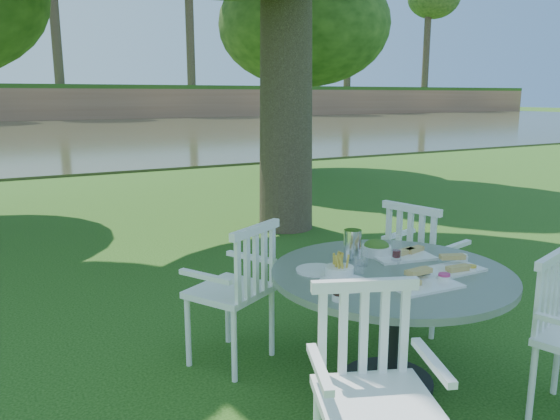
% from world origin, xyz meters
% --- Properties ---
extents(ground, '(140.00, 140.00, 0.00)m').
position_xyz_m(ground, '(0.00, 0.00, 0.00)').
color(ground, '#163D0C').
rests_on(ground, ground).
extents(table, '(1.42, 1.42, 0.73)m').
position_xyz_m(table, '(0.01, -1.16, 0.60)').
color(table, black).
rests_on(table, ground).
extents(chair_ne, '(0.56, 0.58, 0.97)m').
position_xyz_m(chair_ne, '(0.76, -0.58, 0.57)').
color(chair_ne, white).
rests_on(chair_ne, ground).
extents(chair_nw, '(0.64, 0.63, 0.95)m').
position_xyz_m(chair_nw, '(-0.66, -0.50, 0.56)').
color(chair_nw, white).
rests_on(chair_nw, ground).
extents(chair_sw, '(0.61, 0.60, 0.95)m').
position_xyz_m(chair_sw, '(-0.67, -1.83, 0.56)').
color(chair_sw, white).
rests_on(chair_sw, ground).
extents(tableware, '(1.13, 0.82, 0.22)m').
position_xyz_m(tableware, '(-0.04, -1.09, 0.77)').
color(tableware, white).
rests_on(tableware, table).
extents(river, '(100.00, 28.00, 0.12)m').
position_xyz_m(river, '(0.00, 23.00, 0.00)').
color(river, '#333620').
rests_on(river, ground).
extents(far_bank, '(100.00, 18.00, 15.20)m').
position_xyz_m(far_bank, '(0.28, 41.12, 7.25)').
color(far_bank, '#915D43').
rests_on(far_bank, ground).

